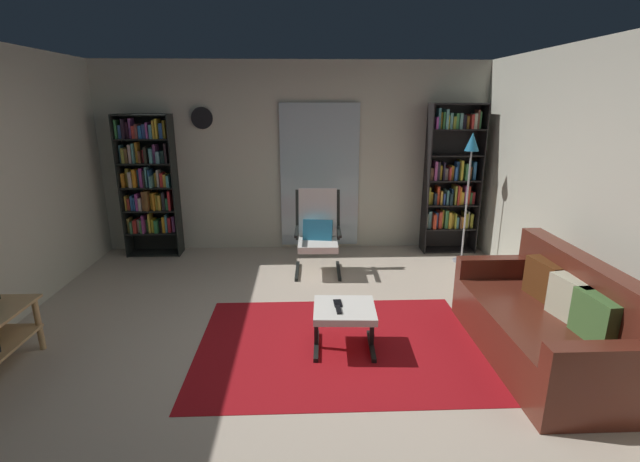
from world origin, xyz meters
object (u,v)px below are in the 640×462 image
tv_remote (338,310)px  floor_lamp_by_shelf (470,162)px  ottoman (344,314)px  wall_clock (202,118)px  leather_sofa (547,323)px  lounge_armchair (318,229)px  cell_phone (338,303)px  bookshelf_near_tv (149,181)px  bookshelf_near_sofa (451,179)px

tv_remote → floor_lamp_by_shelf: 3.00m
ottoman → wall_clock: 3.59m
leather_sofa → tv_remote: size_ratio=12.32×
leather_sofa → wall_clock: size_ratio=6.12×
lounge_armchair → ottoman: lounge_armchair is taller
cell_phone → floor_lamp_by_shelf: 2.91m
bookshelf_near_tv → floor_lamp_by_shelf: (4.20, -0.49, 0.30)m
leather_sofa → lounge_armchair: size_ratio=1.74×
tv_remote → floor_lamp_by_shelf: floor_lamp_by_shelf is taller
bookshelf_near_tv → floor_lamp_by_shelf: bookshelf_near_tv is taller
bookshelf_near_sofa → ottoman: size_ratio=3.76×
bookshelf_near_tv → wall_clock: wall_clock is taller
bookshelf_near_tv → leather_sofa: (4.07, -2.83, -0.71)m
bookshelf_near_sofa → wall_clock: bearing=177.0°
cell_phone → wall_clock: wall_clock is taller
ottoman → wall_clock: (-1.68, 2.78, 1.53)m
bookshelf_near_tv → cell_phone: bearing=-47.0°
floor_lamp_by_shelf → bookshelf_near_sofa: bearing=97.2°
leather_sofa → lounge_armchair: (-1.81, 2.12, 0.21)m
leather_sofa → ottoman: size_ratio=3.26×
bookshelf_near_sofa → lounge_armchair: size_ratio=2.00×
leather_sofa → lounge_armchair: lounge_armchair is taller
cell_phone → floor_lamp_by_shelf: floor_lamp_by_shelf is taller
floor_lamp_by_shelf → cell_phone: bearing=-131.6°
bookshelf_near_sofa → lounge_armchair: bearing=-159.4°
ottoman → bookshelf_near_tv: bearing=132.9°
lounge_armchair → tv_remote: size_ratio=7.10×
leather_sofa → bookshelf_near_sofa: bearing=88.6°
bookshelf_near_sofa → lounge_armchair: (-1.87, -0.70, -0.50)m
leather_sofa → tv_remote: 1.71m
bookshelf_near_sofa → cell_phone: size_ratio=14.61×
tv_remote → ottoman: bearing=46.6°
lounge_armchair → wall_clock: bearing=150.0°
lounge_armchair → floor_lamp_by_shelf: floor_lamp_by_shelf is taller
tv_remote → floor_lamp_by_shelf: size_ratio=0.08×
ottoman → floor_lamp_by_shelf: 2.94m
leather_sofa → bookshelf_near_tv: bearing=145.2°
lounge_armchair → bookshelf_near_tv: bearing=162.6°
tv_remote → cell_phone: tv_remote is taller
cell_phone → floor_lamp_by_shelf: size_ratio=0.08×
lounge_armchair → tv_remote: lounge_armchair is taller
lounge_armchair → floor_lamp_by_shelf: bearing=6.5°
bookshelf_near_tv → floor_lamp_by_shelf: 4.24m
leather_sofa → cell_phone: leather_sofa is taller
ottoman → bookshelf_near_sofa: bearing=56.7°
leather_sofa → ottoman: leather_sofa is taller
bookshelf_near_tv → floor_lamp_by_shelf: size_ratio=1.13×
bookshelf_near_tv → cell_phone: bookshelf_near_tv is taller
bookshelf_near_sofa → leather_sofa: (-0.07, -2.82, -0.72)m
floor_lamp_by_shelf → wall_clock: 3.56m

